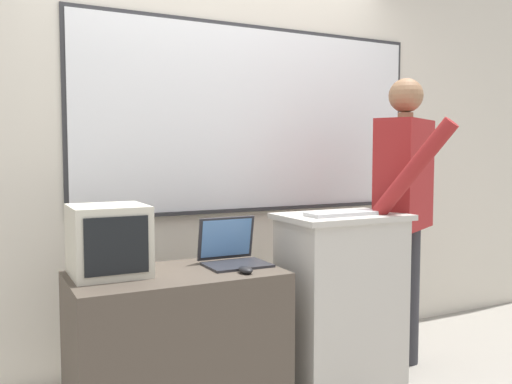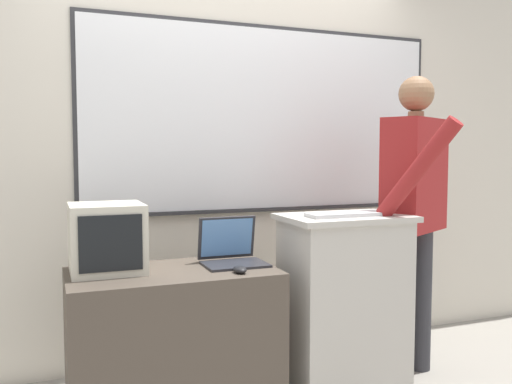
{
  "view_description": "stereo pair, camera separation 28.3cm",
  "coord_description": "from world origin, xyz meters",
  "px_view_note": "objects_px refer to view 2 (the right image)",
  "views": [
    {
      "loc": [
        -1.32,
        -2.07,
        1.32
      ],
      "look_at": [
        -0.04,
        0.45,
        1.11
      ],
      "focal_mm": 38.0,
      "sensor_mm": 36.0,
      "label": 1
    },
    {
      "loc": [
        -1.06,
        -2.18,
        1.32
      ],
      "look_at": [
        -0.04,
        0.45,
        1.11
      ],
      "focal_mm": 38.0,
      "sensor_mm": 36.0,
      "label": 2
    }
  ],
  "objects_px": {
    "computer_mouse_by_laptop": "(240,269)",
    "crt_monitor": "(107,238)",
    "laptop": "(231,250)",
    "side_desk": "(173,344)",
    "wireless_keyboard": "(347,214)",
    "lectern_podium": "(344,304)",
    "person_presenter": "(415,203)"
  },
  "relations": [
    {
      "from": "side_desk",
      "to": "computer_mouse_by_laptop",
      "type": "height_order",
      "value": "computer_mouse_by_laptop"
    },
    {
      "from": "laptop",
      "to": "side_desk",
      "type": "bearing_deg",
      "value": -168.86
    },
    {
      "from": "lectern_podium",
      "to": "side_desk",
      "type": "bearing_deg",
      "value": 176.09
    },
    {
      "from": "wireless_keyboard",
      "to": "crt_monitor",
      "type": "bearing_deg",
      "value": 170.26
    },
    {
      "from": "laptop",
      "to": "wireless_keyboard",
      "type": "bearing_deg",
      "value": -17.55
    },
    {
      "from": "lectern_podium",
      "to": "laptop",
      "type": "bearing_deg",
      "value": 168.13
    },
    {
      "from": "computer_mouse_by_laptop",
      "to": "crt_monitor",
      "type": "height_order",
      "value": "crt_monitor"
    },
    {
      "from": "side_desk",
      "to": "crt_monitor",
      "type": "relative_size",
      "value": 2.81
    },
    {
      "from": "laptop",
      "to": "person_presenter",
      "type": "bearing_deg",
      "value": -4.17
    },
    {
      "from": "side_desk",
      "to": "crt_monitor",
      "type": "distance_m",
      "value": 0.62
    },
    {
      "from": "laptop",
      "to": "lectern_podium",
      "type": "bearing_deg",
      "value": -11.87
    },
    {
      "from": "person_presenter",
      "to": "wireless_keyboard",
      "type": "height_order",
      "value": "person_presenter"
    },
    {
      "from": "lectern_podium",
      "to": "wireless_keyboard",
      "type": "xyz_separation_m",
      "value": [
        -0.02,
        -0.06,
        0.5
      ]
    },
    {
      "from": "side_desk",
      "to": "wireless_keyboard",
      "type": "distance_m",
      "value": 1.11
    },
    {
      "from": "side_desk",
      "to": "wireless_keyboard",
      "type": "xyz_separation_m",
      "value": [
        0.91,
        -0.12,
        0.62
      ]
    },
    {
      "from": "wireless_keyboard",
      "to": "computer_mouse_by_laptop",
      "type": "distance_m",
      "value": 0.66
    },
    {
      "from": "lectern_podium",
      "to": "side_desk",
      "type": "relative_size",
      "value": 0.98
    },
    {
      "from": "side_desk",
      "to": "computer_mouse_by_laptop",
      "type": "distance_m",
      "value": 0.51
    },
    {
      "from": "laptop",
      "to": "crt_monitor",
      "type": "distance_m",
      "value": 0.63
    },
    {
      "from": "wireless_keyboard",
      "to": "laptop",
      "type": "bearing_deg",
      "value": 162.45
    },
    {
      "from": "side_desk",
      "to": "crt_monitor",
      "type": "xyz_separation_m",
      "value": [
        -0.3,
        0.09,
        0.54
      ]
    },
    {
      "from": "person_presenter",
      "to": "computer_mouse_by_laptop",
      "type": "relative_size",
      "value": 17.54
    },
    {
      "from": "wireless_keyboard",
      "to": "computer_mouse_by_laptop",
      "type": "height_order",
      "value": "wireless_keyboard"
    },
    {
      "from": "wireless_keyboard",
      "to": "computer_mouse_by_laptop",
      "type": "xyz_separation_m",
      "value": [
        -0.62,
        -0.06,
        -0.23
      ]
    },
    {
      "from": "laptop",
      "to": "wireless_keyboard",
      "type": "height_order",
      "value": "wireless_keyboard"
    },
    {
      "from": "lectern_podium",
      "to": "laptop",
      "type": "relative_size",
      "value": 3.1
    },
    {
      "from": "crt_monitor",
      "to": "laptop",
      "type": "bearing_deg",
      "value": -2.08
    },
    {
      "from": "laptop",
      "to": "computer_mouse_by_laptop",
      "type": "distance_m",
      "value": 0.25
    },
    {
      "from": "laptop",
      "to": "wireless_keyboard",
      "type": "xyz_separation_m",
      "value": [
        0.58,
        -0.18,
        0.18
      ]
    },
    {
      "from": "lectern_podium",
      "to": "side_desk",
      "type": "xyz_separation_m",
      "value": [
        -0.93,
        0.06,
        -0.12
      ]
    },
    {
      "from": "computer_mouse_by_laptop",
      "to": "side_desk",
      "type": "bearing_deg",
      "value": 148.53
    },
    {
      "from": "lectern_podium",
      "to": "computer_mouse_by_laptop",
      "type": "bearing_deg",
      "value": -169.94
    }
  ]
}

